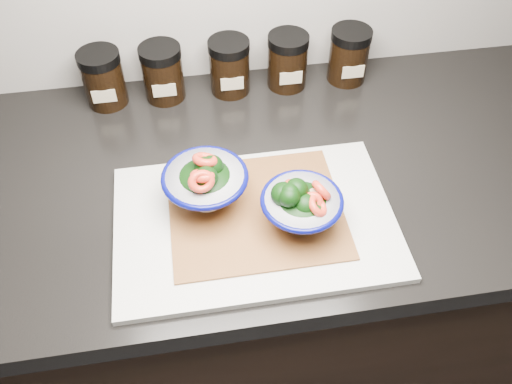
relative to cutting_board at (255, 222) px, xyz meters
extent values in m
cube|color=black|center=(0.06, 0.12, -0.48)|extent=(3.43, 0.58, 0.86)
cube|color=black|center=(0.06, 0.12, -0.03)|extent=(3.50, 0.60, 0.04)
cube|color=silver|center=(0.00, 0.00, 0.00)|extent=(0.45, 0.30, 0.01)
cube|color=#A66831|center=(0.00, 0.02, 0.01)|extent=(0.28, 0.24, 0.00)
cylinder|color=white|center=(-0.07, 0.05, 0.02)|extent=(0.05, 0.05, 0.01)
ellipsoid|color=white|center=(-0.07, 0.05, 0.03)|extent=(0.08, 0.08, 0.03)
torus|color=#050758|center=(-0.07, 0.05, 0.07)|extent=(0.14, 0.14, 0.01)
torus|color=#050758|center=(-0.07, 0.05, 0.05)|extent=(0.11, 0.11, 0.00)
ellipsoid|color=black|center=(-0.07, 0.05, 0.06)|extent=(0.10, 0.10, 0.05)
ellipsoid|color=black|center=(-0.07, 0.06, 0.08)|extent=(0.04, 0.04, 0.04)
cylinder|color=#477233|center=(-0.07, 0.06, 0.06)|extent=(0.01, 0.02, 0.03)
ellipsoid|color=black|center=(-0.06, 0.06, 0.08)|extent=(0.04, 0.04, 0.04)
cylinder|color=#477233|center=(-0.06, 0.06, 0.07)|extent=(0.02, 0.01, 0.02)
ellipsoid|color=black|center=(-0.07, 0.03, 0.09)|extent=(0.04, 0.04, 0.03)
cylinder|color=#477233|center=(-0.07, 0.03, 0.07)|extent=(0.01, 0.01, 0.02)
torus|color=#EB4C2C|center=(-0.08, 0.03, 0.09)|extent=(0.06, 0.06, 0.04)
torus|color=#EB4C2C|center=(-0.08, 0.01, 0.09)|extent=(0.05, 0.04, 0.04)
torus|color=#EB4C2C|center=(-0.07, 0.06, 0.09)|extent=(0.06, 0.06, 0.03)
cylinder|color=#CCBC8E|center=(-0.06, 0.07, 0.08)|extent=(0.02, 0.02, 0.01)
cylinder|color=white|center=(0.07, -0.02, 0.01)|extent=(0.04, 0.04, 0.01)
ellipsoid|color=white|center=(0.07, -0.02, 0.03)|extent=(0.07, 0.07, 0.03)
torus|color=#050758|center=(0.07, -0.02, 0.06)|extent=(0.13, 0.13, 0.01)
torus|color=#050758|center=(0.07, -0.02, 0.05)|extent=(0.11, 0.11, 0.00)
ellipsoid|color=black|center=(0.07, -0.02, 0.05)|extent=(0.09, 0.09, 0.04)
ellipsoid|color=black|center=(0.06, -0.01, 0.08)|extent=(0.04, 0.04, 0.03)
cylinder|color=#477233|center=(0.06, -0.01, 0.07)|extent=(0.01, 0.01, 0.02)
ellipsoid|color=black|center=(0.05, -0.02, 0.08)|extent=(0.03, 0.03, 0.03)
cylinder|color=#477233|center=(0.05, -0.02, 0.07)|extent=(0.01, 0.01, 0.02)
ellipsoid|color=black|center=(0.07, -0.03, 0.06)|extent=(0.04, 0.04, 0.04)
cylinder|color=#477233|center=(0.07, -0.03, 0.05)|extent=(0.01, 0.02, 0.03)
ellipsoid|color=black|center=(0.05, -0.03, 0.08)|extent=(0.03, 0.03, 0.03)
cylinder|color=#477233|center=(0.05, -0.03, 0.07)|extent=(0.01, 0.01, 0.02)
ellipsoid|color=black|center=(0.04, -0.02, 0.08)|extent=(0.04, 0.04, 0.04)
cylinder|color=#477233|center=(0.04, -0.02, 0.06)|extent=(0.01, 0.01, 0.02)
torus|color=#EB4C2C|center=(0.10, -0.02, 0.08)|extent=(0.04, 0.05, 0.05)
torus|color=#EB4C2C|center=(0.08, -0.03, 0.07)|extent=(0.05, 0.04, 0.05)
torus|color=#EB4C2C|center=(0.09, -0.04, 0.07)|extent=(0.05, 0.05, 0.04)
torus|color=#EB4C2C|center=(0.06, -0.01, 0.08)|extent=(0.04, 0.04, 0.03)
cylinder|color=#CCBC8E|center=(0.09, -0.02, 0.07)|extent=(0.02, 0.02, 0.01)
cylinder|color=black|center=(-0.24, 0.36, 0.04)|extent=(0.08, 0.08, 0.09)
cylinder|color=black|center=(-0.24, 0.36, 0.10)|extent=(0.08, 0.08, 0.02)
cube|color=#C6B793|center=(-0.24, 0.32, 0.04)|extent=(0.05, 0.00, 0.03)
cylinder|color=black|center=(-0.13, 0.36, 0.04)|extent=(0.08, 0.08, 0.09)
cylinder|color=black|center=(-0.13, 0.36, 0.10)|extent=(0.08, 0.08, 0.02)
cube|color=#C6B793|center=(-0.13, 0.32, 0.04)|extent=(0.04, 0.00, 0.03)
cylinder|color=black|center=(0.01, 0.36, 0.04)|extent=(0.08, 0.08, 0.09)
cylinder|color=black|center=(0.01, 0.36, 0.10)|extent=(0.08, 0.08, 0.02)
cube|color=#C6B793|center=(0.01, 0.32, 0.04)|extent=(0.04, 0.00, 0.03)
cylinder|color=black|center=(0.12, 0.36, 0.04)|extent=(0.08, 0.08, 0.09)
cylinder|color=black|center=(0.12, 0.36, 0.10)|extent=(0.08, 0.08, 0.02)
cube|color=#C6B793|center=(0.12, 0.32, 0.04)|extent=(0.04, 0.00, 0.03)
cylinder|color=black|center=(0.25, 0.36, 0.04)|extent=(0.08, 0.08, 0.09)
cylinder|color=black|center=(0.25, 0.36, 0.10)|extent=(0.08, 0.08, 0.02)
cube|color=#C6B793|center=(0.25, 0.32, 0.04)|extent=(0.04, 0.00, 0.03)
camera|label=1|loc=(-0.09, -0.54, 0.69)|focal=38.00mm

